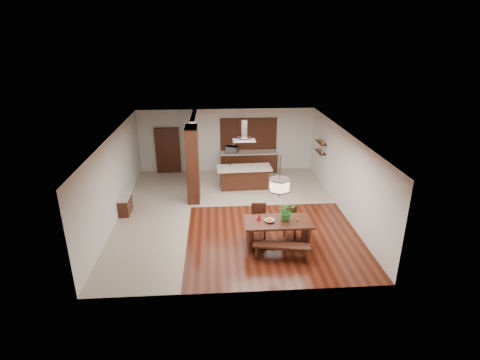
{
  "coord_description": "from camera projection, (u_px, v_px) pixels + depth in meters",
  "views": [
    {
      "loc": [
        -0.55,
        -12.19,
        6.07
      ],
      "look_at": [
        0.3,
        0.0,
        1.25
      ],
      "focal_mm": 28.0,
      "sensor_mm": 36.0,
      "label": 1
    }
  ],
  "objects": [
    {
      "name": "dining_table",
      "position": [
        278.0,
        227.0,
        11.24
      ],
      "size": [
        2.01,
        1.01,
        0.84
      ],
      "rotation": [
        0.0,
        0.0,
        -0.0
      ],
      "color": "black",
      "rests_on": "ground"
    },
    {
      "name": "foliage_plant",
      "position": [
        287.0,
        211.0,
        11.14
      ],
      "size": [
        0.56,
        0.49,
        0.57
      ],
      "primitive_type": "imported",
      "rotation": [
        0.0,
        0.0,
        0.11
      ],
      "color": "#287828",
      "rests_on": "dining_table"
    },
    {
      "name": "pendant_lantern",
      "position": [
        280.0,
        177.0,
        10.65
      ],
      "size": [
        0.64,
        0.64,
        1.31
      ],
      "primitive_type": null,
      "color": "beige",
      "rests_on": "room_shell"
    },
    {
      "name": "hallway_doorway",
      "position": [
        168.0,
        151.0,
        17.09
      ],
      "size": [
        1.1,
        0.2,
        2.1
      ],
      "primitive_type": "cube",
      "color": "black",
      "rests_on": "ground"
    },
    {
      "name": "soffit_band",
      "position": [
        231.0,
        135.0,
        12.51
      ],
      "size": [
        8.0,
        9.0,
        0.02
      ],
      "primitive_type": "cube",
      "color": "#442211",
      "rests_on": "room_shell"
    },
    {
      "name": "dining_chair_right",
      "position": [
        290.0,
        222.0,
        11.9
      ],
      "size": [
        0.49,
        0.49,
        0.95
      ],
      "primitive_type": null,
      "rotation": [
        0.0,
        0.0,
        -0.19
      ],
      "color": "black",
      "rests_on": "ground"
    },
    {
      "name": "dining_chair_left",
      "position": [
        259.0,
        221.0,
        11.81
      ],
      "size": [
        0.5,
        0.5,
        1.06
      ],
      "primitive_type": null,
      "rotation": [
        0.0,
        0.0,
        -0.07
      ],
      "color": "black",
      "rests_on": "ground"
    },
    {
      "name": "kitchen_island",
      "position": [
        244.0,
        177.0,
        15.55
      ],
      "size": [
        2.27,
        1.06,
        0.92
      ],
      "rotation": [
        0.0,
        0.0,
        0.04
      ],
      "color": "black",
      "rests_on": "ground"
    },
    {
      "name": "tile_kitchen",
      "position": [
        258.0,
        185.0,
        15.97
      ],
      "size": [
        5.5,
        4.0,
        0.01
      ],
      "primitive_type": "cube",
      "color": "beige",
      "rests_on": "ground"
    },
    {
      "name": "rear_counter",
      "position": [
        249.0,
        162.0,
        17.36
      ],
      "size": [
        2.6,
        0.62,
        0.95
      ],
      "color": "black",
      "rests_on": "ground"
    },
    {
      "name": "napkin_cone",
      "position": [
        259.0,
        217.0,
        11.17
      ],
      "size": [
        0.19,
        0.19,
        0.23
      ],
      "primitive_type": "cone",
      "rotation": [
        0.0,
        0.0,
        0.31
      ],
      "color": "#AB0C1D",
      "rests_on": "dining_table"
    },
    {
      "name": "island_cup",
      "position": [
        254.0,
        167.0,
        15.27
      ],
      "size": [
        0.11,
        0.11,
        0.09
      ],
      "primitive_type": "imported",
      "rotation": [
        0.0,
        0.0,
        -0.01
      ],
      "color": "white",
      "rests_on": "kitchen_island"
    },
    {
      "name": "microwave",
      "position": [
        232.0,
        149.0,
        17.09
      ],
      "size": [
        0.65,
        0.56,
        0.3
      ],
      "primitive_type": "imported",
      "rotation": [
        0.0,
        0.0,
        -0.43
      ],
      "color": "#ACAFB3",
      "rests_on": "rear_counter"
    },
    {
      "name": "room_shell",
      "position": [
        231.0,
        158.0,
        12.82
      ],
      "size": [
        9.0,
        9.04,
        2.92
      ],
      "color": "#3C140B",
      "rests_on": "ground"
    },
    {
      "name": "tile_hallway",
      "position": [
        155.0,
        214.0,
        13.39
      ],
      "size": [
        2.5,
        9.0,
        0.01
      ],
      "primitive_type": "cube",
      "color": "beige",
      "rests_on": "ground"
    },
    {
      "name": "kitchen_window",
      "position": [
        248.0,
        134.0,
        17.13
      ],
      "size": [
        2.6,
        0.08,
        1.5
      ],
      "primitive_type": "cube",
      "color": "#99572E",
      "rests_on": "room_shell"
    },
    {
      "name": "hallway_console",
      "position": [
        125.0,
        205.0,
        13.4
      ],
      "size": [
        0.37,
        0.88,
        0.63
      ],
      "primitive_type": "cube",
      "color": "black",
      "rests_on": "ground"
    },
    {
      "name": "shelf_upper",
      "position": [
        321.0,
        143.0,
        15.58
      ],
      "size": [
        0.26,
        0.9,
        0.04
      ],
      "primitive_type": "cube",
      "color": "black",
      "rests_on": "room_shell"
    },
    {
      "name": "fruit_bowl",
      "position": [
        270.0,
        221.0,
        11.1
      ],
      "size": [
        0.38,
        0.38,
        0.07
      ],
      "primitive_type": "imported",
      "rotation": [
        0.0,
        0.0,
        0.41
      ],
      "color": "#B8B0A1",
      "rests_on": "dining_table"
    },
    {
      "name": "shelf_lower",
      "position": [
        320.0,
        152.0,
        15.72
      ],
      "size": [
        0.26,
        0.9,
        0.04
      ],
      "primitive_type": "cube",
      "color": "black",
      "rests_on": "room_shell"
    },
    {
      "name": "range_hood",
      "position": [
        244.0,
        130.0,
        14.82
      ],
      "size": [
        0.9,
        0.55,
        0.87
      ],
      "primitive_type": null,
      "color": "silver",
      "rests_on": "room_shell"
    },
    {
      "name": "partition_stub",
      "position": [
        195.0,
        148.0,
        16.01
      ],
      "size": [
        0.18,
        2.4,
        2.9
      ],
      "primitive_type": "cube",
      "color": "silver",
      "rests_on": "ground"
    },
    {
      "name": "dining_bench",
      "position": [
        281.0,
        252.0,
        10.71
      ],
      "size": [
        1.68,
        0.65,
        0.46
      ],
      "primitive_type": null,
      "rotation": [
        0.0,
        0.0,
        -0.18
      ],
      "color": "black",
      "rests_on": "ground"
    },
    {
      "name": "gold_ornament",
      "position": [
        298.0,
        220.0,
        11.1
      ],
      "size": [
        0.08,
        0.08,
        0.1
      ],
      "primitive_type": "cylinder",
      "rotation": [
        0.0,
        0.0,
        0.24
      ],
      "color": "gold",
      "rests_on": "dining_table"
    },
    {
      "name": "partition_pier",
      "position": [
        193.0,
        165.0,
        14.06
      ],
      "size": [
        0.45,
        1.0,
        2.9
      ],
      "primitive_type": "cube",
      "color": "black",
      "rests_on": "ground"
    }
  ]
}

